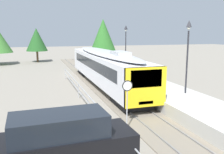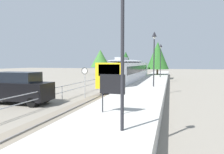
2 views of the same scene
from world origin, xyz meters
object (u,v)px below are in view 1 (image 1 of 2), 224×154
object	(u,v)px
platform_lamp_far_end	(126,39)
parked_van_black	(66,145)
platform_lamp_mid_platform	(188,43)
speed_limit_sign	(127,92)
commuter_train	(104,65)

from	to	relation	value
platform_lamp_far_end	parked_van_black	distance (m)	22.27
platform_lamp_mid_platform	parked_van_black	size ratio (longest dim) A/B	1.08
speed_limit_sign	parked_van_black	distance (m)	5.42
platform_lamp_mid_platform	platform_lamp_far_end	xyz separation A→B (m)	(0.00, 12.80, 0.00)
commuter_train	platform_lamp_far_end	bearing A→B (deg)	49.77
speed_limit_sign	platform_lamp_mid_platform	bearing A→B (deg)	28.51
commuter_train	parked_van_black	bearing A→B (deg)	-110.79
platform_lamp_mid_platform	parked_van_black	world-z (taller)	platform_lamp_mid_platform
platform_lamp_mid_platform	speed_limit_sign	distance (m)	7.17
commuter_train	platform_lamp_mid_platform	world-z (taller)	platform_lamp_mid_platform
platform_lamp_mid_platform	platform_lamp_far_end	world-z (taller)	same
parked_van_black	commuter_train	bearing A→B (deg)	69.21
platform_lamp_mid_platform	commuter_train	bearing A→B (deg)	116.91
platform_lamp_far_end	commuter_train	bearing A→B (deg)	-130.23
commuter_train	platform_lamp_far_end	distance (m)	6.76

